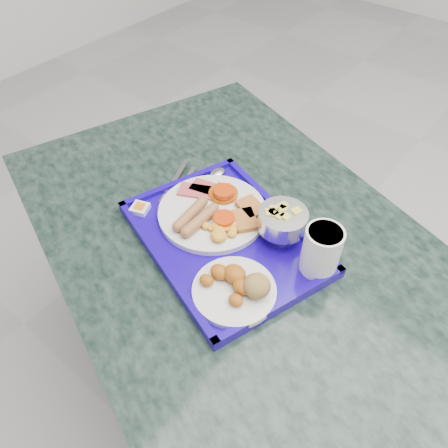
% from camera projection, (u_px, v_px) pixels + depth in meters
% --- Properties ---
extents(table, '(1.28, 1.05, 0.69)m').
position_uv_depth(table, '(233.00, 282.00, 1.08)').
color(table, gray).
rests_on(table, floor).
extents(tray, '(0.49, 0.42, 0.02)m').
position_uv_depth(tray, '(224.00, 239.00, 0.93)').
color(tray, '#170396').
rests_on(tray, table).
extents(main_plate, '(0.24, 0.24, 0.04)m').
position_uv_depth(main_plate, '(214.00, 212.00, 0.96)').
color(main_plate, silver).
rests_on(main_plate, tray).
extents(bread_plate, '(0.16, 0.16, 0.05)m').
position_uv_depth(bread_plate, '(238.00, 287.00, 0.82)').
color(bread_plate, silver).
rests_on(bread_plate, tray).
extents(fruit_bowl, '(0.10, 0.10, 0.07)m').
position_uv_depth(fruit_bowl, '(282.00, 220.00, 0.89)').
color(fruit_bowl, '#B9B9BB').
rests_on(fruit_bowl, tray).
extents(juice_cup, '(0.07, 0.07, 0.10)m').
position_uv_depth(juice_cup, '(322.00, 249.00, 0.83)').
color(juice_cup, white).
rests_on(juice_cup, tray).
extents(spoon, '(0.09, 0.18, 0.01)m').
position_uv_depth(spoon, '(208.00, 176.00, 1.05)').
color(spoon, '#B9B9BB').
rests_on(spoon, tray).
extents(knife, '(0.07, 0.16, 0.00)m').
position_uv_depth(knife, '(174.00, 180.00, 1.05)').
color(knife, '#B9B9BB').
rests_on(knife, tray).
extents(jam_packet, '(0.05, 0.05, 0.01)m').
position_uv_depth(jam_packet, '(140.00, 208.00, 0.98)').
color(jam_packet, white).
rests_on(jam_packet, tray).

